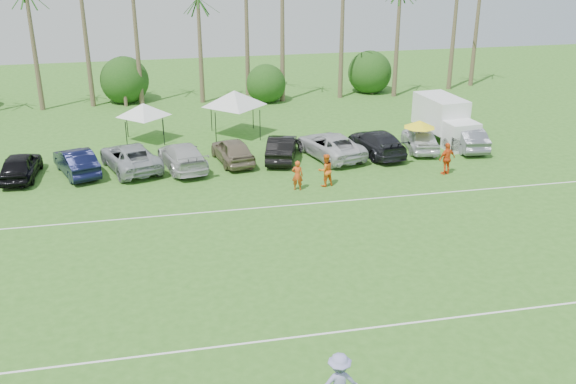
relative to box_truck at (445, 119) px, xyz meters
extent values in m
plane|color=#366D20|center=(-16.29, -23.27, -1.60)|extent=(120.00, 120.00, 0.00)
cube|color=white|center=(-16.29, -21.27, -1.60)|extent=(80.00, 0.10, 0.01)
cube|color=white|center=(-16.29, -9.27, -1.60)|extent=(80.00, 0.10, 0.01)
cone|color=brown|center=(-28.29, 14.73, 3.40)|extent=(0.44, 0.44, 10.00)
cone|color=brown|center=(-24.29, 14.73, 3.90)|extent=(0.44, 0.44, 11.00)
cone|color=brown|center=(-20.29, 14.73, 2.40)|extent=(0.44, 0.44, 8.00)
cone|color=brown|center=(-16.29, 14.73, 2.90)|extent=(0.44, 0.44, 9.00)
cone|color=brown|center=(-12.29, 14.73, 3.40)|extent=(0.44, 0.44, 10.00)
cone|color=brown|center=(-8.29, 14.73, 3.90)|extent=(0.44, 0.44, 11.00)
cone|color=brown|center=(-3.29, 14.73, 2.40)|extent=(0.44, 0.44, 8.00)
cone|color=brown|center=(1.71, 14.73, 2.90)|extent=(0.44, 0.44, 9.00)
cone|color=brown|center=(6.71, 14.73, 3.40)|extent=(0.44, 0.44, 10.00)
cone|color=brown|center=(10.71, 14.73, 3.90)|extent=(0.44, 0.44, 11.00)
cylinder|color=brown|center=(-22.29, 15.73, -0.90)|extent=(0.30, 0.30, 1.40)
sphere|color=#173E11|center=(-22.29, 15.73, 0.20)|extent=(4.00, 4.00, 4.00)
cylinder|color=brown|center=(-10.29, 15.73, -0.90)|extent=(0.30, 0.30, 1.40)
sphere|color=#173E11|center=(-10.29, 15.73, 0.20)|extent=(4.00, 4.00, 4.00)
cylinder|color=brown|center=(-0.29, 15.73, -0.90)|extent=(0.30, 0.30, 1.40)
sphere|color=#173E11|center=(-0.29, 15.73, 0.20)|extent=(4.00, 4.00, 4.00)
imported|color=#D24717|center=(-12.25, -7.10, -0.73)|extent=(0.74, 0.61, 1.75)
imported|color=orange|center=(-10.53, -6.83, -0.64)|extent=(1.10, 0.95, 1.93)
imported|color=#EE541A|center=(-2.81, -6.46, -0.61)|extent=(1.25, 0.78, 1.98)
cube|color=white|center=(-0.07, 0.73, 0.26)|extent=(2.66, 4.38, 2.27)
cube|color=white|center=(0.21, -2.17, -0.65)|extent=(2.24, 1.83, 1.91)
cube|color=black|center=(0.27, -2.85, -0.92)|extent=(2.11, 0.47, 0.91)
cube|color=#E5590C|center=(1.07, 0.84, -0.15)|extent=(0.16, 1.45, 0.82)
cylinder|color=black|center=(-0.71, -2.07, -1.19)|extent=(0.35, 0.84, 0.82)
cylinder|color=black|center=(1.09, -1.90, -1.19)|extent=(0.35, 0.84, 0.82)
cylinder|color=black|center=(-1.08, 1.72, -1.19)|extent=(0.35, 0.84, 0.82)
cylinder|color=black|center=(0.73, 1.90, -1.19)|extent=(0.35, 0.84, 0.82)
cylinder|color=black|center=(-21.95, 3.02, -0.70)|extent=(0.06, 0.06, 1.81)
cylinder|color=black|center=(-19.43, 3.02, -0.70)|extent=(0.06, 0.06, 1.81)
cylinder|color=black|center=(-21.95, 5.54, -0.70)|extent=(0.06, 0.06, 1.81)
cylinder|color=black|center=(-19.43, 5.54, -0.70)|extent=(0.06, 0.06, 1.81)
pyramid|color=white|center=(-20.69, 4.28, 1.11)|extent=(3.91, 3.91, 0.91)
cylinder|color=black|center=(-15.86, 2.71, -0.50)|extent=(0.06, 0.06, 2.22)
cylinder|color=black|center=(-12.74, 2.71, -0.50)|extent=(0.06, 0.06, 2.22)
cylinder|color=black|center=(-15.86, 5.83, -0.50)|extent=(0.06, 0.06, 2.22)
cylinder|color=black|center=(-12.74, 5.83, -0.50)|extent=(0.06, 0.06, 2.22)
pyramid|color=silver|center=(-14.30, 4.27, 1.72)|extent=(4.79, 4.79, 1.11)
cylinder|color=black|center=(-3.05, -2.58, -0.55)|extent=(0.05, 0.05, 2.10)
cone|color=yellow|center=(-3.05, -2.58, 0.50)|extent=(2.10, 2.10, 0.48)
imported|color=#8F8DC8|center=(-15.05, -25.22, -0.61)|extent=(1.30, 0.78, 1.98)
imported|color=black|center=(-28.00, -1.87, -0.80)|extent=(2.08, 4.78, 1.61)
imported|color=black|center=(-24.82, -1.81, -0.80)|extent=(3.28, 5.16, 1.61)
imported|color=#9EA2A7|center=(-21.63, -1.59, -0.80)|extent=(4.32, 6.32, 1.61)
imported|color=#BBBBBB|center=(-18.44, -2.06, -0.80)|extent=(3.29, 5.87, 1.61)
imported|color=#7B6B54|center=(-15.25, -1.60, -0.80)|extent=(2.65, 4.96, 1.61)
imported|color=black|center=(-12.06, -1.68, -0.80)|extent=(2.99, 5.15, 1.61)
imported|color=silver|center=(-8.88, -1.84, -0.80)|extent=(4.06, 6.27, 1.61)
imported|color=black|center=(-5.69, -1.89, -0.80)|extent=(2.93, 5.77, 1.61)
imported|color=silver|center=(-2.50, -1.63, -0.80)|extent=(2.69, 4.97, 1.61)
imported|color=slate|center=(0.69, -1.97, -0.80)|extent=(2.25, 5.04, 1.61)
camera|label=1|loc=(-19.84, -40.40, 11.97)|focal=40.00mm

